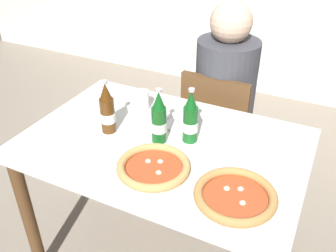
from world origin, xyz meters
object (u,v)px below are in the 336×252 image
object	(u,v)px
chair_behind_table	(218,129)
pizza_marinara_far	(235,197)
dining_table_main	(163,162)
napkin_with_cutlery	(172,119)
beer_bottle_center	(107,111)
paper_cup	(142,100)
beer_bottle_left	(190,119)
beer_bottle_right	(159,120)
diner_seated	(223,110)
pizza_margherita_near	(154,168)

from	to	relation	value
chair_behind_table	pizza_marinara_far	xyz separation A→B (m)	(0.33, -0.83, 0.29)
dining_table_main	napkin_with_cutlery	distance (m)	0.22
beer_bottle_center	paper_cup	distance (m)	0.25
dining_table_main	chair_behind_table	distance (m)	0.63
beer_bottle_left	beer_bottle_right	distance (m)	0.13
napkin_with_cutlery	beer_bottle_left	bearing A→B (deg)	-40.30
dining_table_main	diner_seated	world-z (taller)	diner_seated
beer_bottle_right	beer_bottle_left	bearing A→B (deg)	28.38
pizza_marinara_far	beer_bottle_right	world-z (taller)	beer_bottle_right
dining_table_main	beer_bottle_right	size ratio (longest dim) A/B	4.86
diner_seated	pizza_margherita_near	distance (m)	0.88
beer_bottle_right	pizza_marinara_far	bearing A→B (deg)	-27.82
beer_bottle_center	napkin_with_cutlery	distance (m)	0.32
pizza_marinara_far	beer_bottle_right	size ratio (longest dim) A/B	1.26
napkin_with_cutlery	paper_cup	distance (m)	0.19
chair_behind_table	beer_bottle_right	world-z (taller)	beer_bottle_right
beer_bottle_left	beer_bottle_right	size ratio (longest dim) A/B	1.00
diner_seated	napkin_with_cutlery	distance (m)	0.52
chair_behind_table	diner_seated	world-z (taller)	diner_seated
beer_bottle_center	pizza_marinara_far	bearing A→B (deg)	-16.20
napkin_with_cutlery	dining_table_main	bearing A→B (deg)	-77.17
diner_seated	paper_cup	distance (m)	0.57
chair_behind_table	beer_bottle_right	distance (m)	0.72
beer_bottle_right	beer_bottle_center	bearing A→B (deg)	-173.55
chair_behind_table	beer_bottle_center	distance (m)	0.80
pizza_marinara_far	beer_bottle_center	bearing A→B (deg)	163.80
chair_behind_table	dining_table_main	bearing A→B (deg)	86.91
beer_bottle_left	beer_bottle_right	world-z (taller)	same
chair_behind_table	beer_bottle_left	bearing A→B (deg)	96.65
pizza_marinara_far	paper_cup	distance (m)	0.74
dining_table_main	pizza_marinara_far	bearing A→B (deg)	-29.21
dining_table_main	beer_bottle_right	xyz separation A→B (m)	(-0.02, -0.00, 0.22)
diner_seated	beer_bottle_center	size ratio (longest dim) A/B	4.89
dining_table_main	beer_bottle_left	size ratio (longest dim) A/B	4.86
dining_table_main	napkin_with_cutlery	size ratio (longest dim) A/B	6.30
dining_table_main	pizza_margherita_near	bearing A→B (deg)	-72.96
beer_bottle_right	paper_cup	distance (m)	0.30
beer_bottle_center	paper_cup	bearing A→B (deg)	82.20
dining_table_main	pizza_marinara_far	distance (m)	0.46
dining_table_main	chair_behind_table	bearing A→B (deg)	84.57
beer_bottle_left	beer_bottle_center	xyz separation A→B (m)	(-0.35, -0.09, 0.00)
dining_table_main	diner_seated	bearing A→B (deg)	84.73
pizza_marinara_far	napkin_with_cutlery	bearing A→B (deg)	137.22
beer_bottle_left	napkin_with_cutlery	size ratio (longest dim) A/B	1.30
pizza_marinara_far	beer_bottle_center	distance (m)	0.67
napkin_with_cutlery	pizza_marinara_far	bearing A→B (deg)	-42.78
chair_behind_table	napkin_with_cutlery	bearing A→B (deg)	79.42
chair_behind_table	beer_bottle_center	xyz separation A→B (m)	(-0.31, -0.64, 0.37)
dining_table_main	pizza_margherita_near	distance (m)	0.25
beer_bottle_left	beer_bottle_center	bearing A→B (deg)	-165.74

